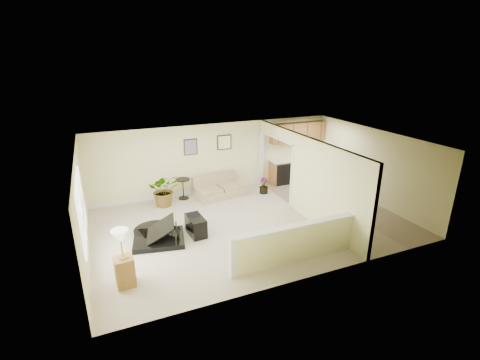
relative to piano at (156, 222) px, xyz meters
name	(u,v)px	position (x,y,z in m)	size (l,w,h in m)	color
floor	(251,223)	(2.78, -0.09, -0.53)	(9.00, 9.00, 0.00)	beige
back_wall	(216,158)	(2.78, 2.91, 0.72)	(9.00, 0.04, 2.50)	beige
front_wall	(310,229)	(2.78, -3.09, 0.72)	(9.00, 0.04, 2.50)	beige
left_wall	(82,209)	(-1.72, -0.09, 0.72)	(0.04, 6.00, 2.50)	beige
right_wall	(372,166)	(7.28, -0.09, 0.72)	(0.04, 6.00, 2.50)	beige
ceiling	(251,142)	(2.78, -0.09, 1.97)	(9.00, 6.00, 0.04)	white
kitchen_vinyl	(336,206)	(5.93, -0.09, -0.52)	(2.70, 6.00, 0.01)	gray
interior_partition	(299,175)	(4.58, 0.16, 0.69)	(0.18, 5.99, 2.50)	beige
pony_half_wall	(294,243)	(2.85, -2.39, -0.01)	(3.42, 0.22, 1.00)	beige
left_window	(81,210)	(-1.71, -0.59, 0.92)	(0.05, 2.15, 1.45)	white
wall_art_left	(191,147)	(1.83, 2.88, 1.22)	(0.48, 0.04, 0.58)	#3E2E16
wall_mirror	(224,142)	(3.08, 2.88, 1.27)	(0.55, 0.04, 0.55)	#3E2E16
kitchen_cabinets	(295,160)	(5.97, 2.64, 0.34)	(2.36, 0.65, 2.33)	#946030
piano	(156,222)	(0.00, 0.00, 0.00)	(1.74, 1.76, 1.26)	black
piano_bench	(196,226)	(1.07, -0.13, -0.26)	(0.40, 0.80, 0.53)	black
loveseat	(219,186)	(2.64, 2.33, -0.16)	(1.84, 1.21, 0.97)	tan
accent_table	(183,186)	(1.40, 2.56, -0.06)	(0.50, 0.50, 0.73)	black
palm_plant	(164,190)	(0.69, 2.23, 0.02)	(1.08, 0.96, 1.12)	black
small_plant	(264,187)	(4.23, 1.91, -0.28)	(0.38, 0.38, 0.59)	black
lamp_stand	(124,262)	(-0.99, -1.74, 0.04)	(0.42, 0.42, 1.34)	#946030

